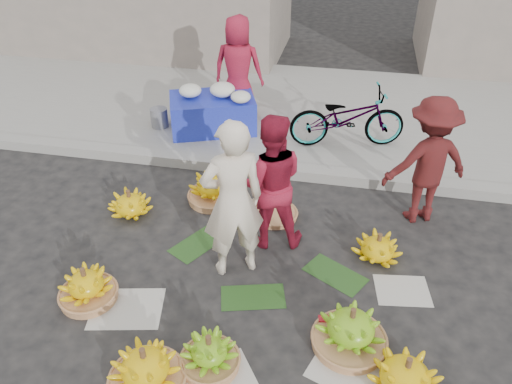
% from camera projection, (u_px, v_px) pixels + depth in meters
% --- Properties ---
extents(ground, '(80.00, 80.00, 0.00)m').
position_uv_depth(ground, '(266.00, 285.00, 5.24)').
color(ground, black).
rests_on(ground, ground).
extents(curb, '(40.00, 0.25, 0.15)m').
position_uv_depth(curb, '(295.00, 171.00, 6.98)').
color(curb, gray).
rests_on(curb, ground).
extents(sidewalk, '(40.00, 4.00, 0.12)m').
position_uv_depth(sidewalk, '(311.00, 110.00, 8.70)').
color(sidewalk, gray).
rests_on(sidewalk, ground).
extents(newspaper_scatter, '(3.20, 1.80, 0.00)m').
position_uv_depth(newspaper_scatter, '(250.00, 345.00, 4.58)').
color(newspaper_scatter, beige).
rests_on(newspaper_scatter, ground).
extents(banana_leaves, '(2.00, 1.00, 0.00)m').
position_uv_depth(banana_leaves, '(260.00, 271.00, 5.41)').
color(banana_leaves, '#1C4216').
rests_on(banana_leaves, ground).
extents(banana_bunch_0, '(0.57, 0.57, 0.41)m').
position_uv_depth(banana_bunch_0, '(87.00, 287.00, 4.98)').
color(banana_bunch_0, '#A36C44').
rests_on(banana_bunch_0, ground).
extents(banana_bunch_1, '(0.52, 0.52, 0.38)m').
position_uv_depth(banana_bunch_1, '(209.00, 354.00, 4.32)').
color(banana_bunch_1, '#A36C44').
rests_on(banana_bunch_1, ground).
extents(banana_bunch_2, '(0.73, 0.73, 0.45)m').
position_uv_depth(banana_bunch_2, '(146.00, 369.00, 4.15)').
color(banana_bunch_2, '#A36C44').
rests_on(banana_bunch_2, ground).
extents(banana_bunch_3, '(0.72, 0.72, 0.37)m').
position_uv_depth(banana_bunch_3, '(406.00, 375.00, 4.14)').
color(banana_bunch_3, yellow).
rests_on(banana_bunch_3, ground).
extents(banana_bunch_4, '(0.79, 0.79, 0.46)m').
position_uv_depth(banana_bunch_4, '(351.00, 330.00, 4.49)').
color(banana_bunch_4, '#A36C44').
rests_on(banana_bunch_4, ground).
extents(banana_bunch_5, '(0.55, 0.55, 0.33)m').
position_uv_depth(banana_bunch_5, '(378.00, 247.00, 5.52)').
color(banana_bunch_5, yellow).
rests_on(banana_bunch_5, ground).
extents(banana_bunch_6, '(0.69, 0.69, 0.35)m').
position_uv_depth(banana_bunch_6, '(130.00, 204.00, 6.21)').
color(banana_bunch_6, yellow).
rests_on(banana_bunch_6, ground).
extents(banana_bunch_7, '(0.73, 0.73, 0.44)m').
position_uv_depth(banana_bunch_7, '(213.00, 188.00, 6.43)').
color(banana_bunch_7, '#A36C44').
rests_on(banana_bunch_7, ground).
extents(basket_spare, '(0.68, 0.68, 0.06)m').
position_uv_depth(basket_spare, '(275.00, 214.00, 6.22)').
color(basket_spare, '#A36C44').
rests_on(basket_spare, ground).
extents(incense_stack, '(0.26, 0.12, 0.10)m').
position_uv_depth(incense_stack, '(331.00, 322.00, 4.75)').
color(incense_stack, '#AB121D').
rests_on(incense_stack, ground).
extents(vendor_cream, '(0.77, 0.69, 1.78)m').
position_uv_depth(vendor_cream, '(233.00, 201.00, 4.96)').
color(vendor_cream, '#F1E2CA').
rests_on(vendor_cream, ground).
extents(vendor_red, '(0.88, 0.75, 1.59)m').
position_uv_depth(vendor_red, '(270.00, 182.00, 5.42)').
color(vendor_red, '#AB1A32').
rests_on(vendor_red, ground).
extents(man_striped, '(1.18, 0.94, 1.59)m').
position_uv_depth(man_striped, '(428.00, 161.00, 5.79)').
color(man_striped, maroon).
rests_on(man_striped, ground).
extents(flower_table, '(1.49, 1.21, 0.75)m').
position_uv_depth(flower_table, '(213.00, 111.00, 7.81)').
color(flower_table, '#1B26B0').
rests_on(flower_table, sidewalk).
extents(grey_bucket, '(0.27, 0.27, 0.31)m').
position_uv_depth(grey_bucket, '(159.00, 118.00, 7.97)').
color(grey_bucket, slate).
rests_on(grey_bucket, sidewalk).
extents(flower_vendor, '(0.81, 0.54, 1.65)m').
position_uv_depth(flower_vendor, '(238.00, 68.00, 7.93)').
color(flower_vendor, '#AB1A32').
rests_on(flower_vendor, sidewalk).
extents(bicycle, '(0.96, 1.78, 0.89)m').
position_uv_depth(bicycle, '(347.00, 118.00, 7.30)').
color(bicycle, gray).
rests_on(bicycle, sidewalk).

